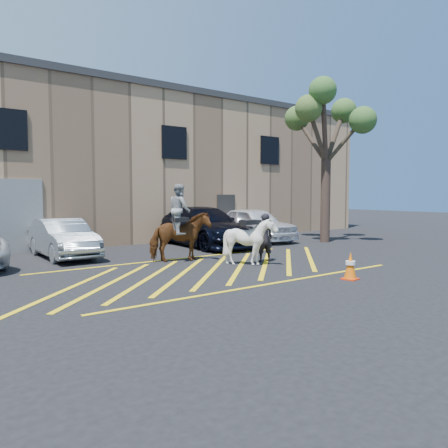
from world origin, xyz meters
TOP-DOWN VIEW (x-y plane):
  - ground at (0.00, 0.00)m, footprint 90.00×90.00m
  - car_silver_sedan at (-2.76, 4.88)m, footprint 1.47×4.17m
  - car_blue_suv at (3.17, 4.80)m, footprint 2.66×5.88m
  - car_white_suv at (6.21, 5.04)m, footprint 1.93×4.71m
  - handler at (2.29, -0.02)m, footprint 0.68×0.57m
  - warehouse at (-0.01, 11.99)m, footprint 32.42×10.20m
  - hatching_zone at (-0.00, -0.30)m, footprint 12.60×5.12m
  - mounted_bay at (0.07, 1.68)m, footprint 2.10×1.31m
  - saddled_white at (1.43, -0.30)m, footprint 1.36×1.50m
  - traffic_cone at (2.06, -3.62)m, footprint 0.44×0.44m
  - tree at (8.50, 2.65)m, footprint 3.99×4.37m

SIDE VIEW (x-z plane):
  - ground at x=0.00m, z-range 0.00..0.00m
  - hatching_zone at x=0.00m, z-range 0.00..0.01m
  - traffic_cone at x=2.06m, z-range 0.00..0.73m
  - car_silver_sedan at x=-2.76m, z-range 0.00..1.37m
  - saddled_white at x=1.43m, z-range 0.01..1.53m
  - car_white_suv at x=6.21m, z-range 0.00..1.60m
  - handler at x=2.29m, z-range 0.00..1.60m
  - car_blue_suv at x=3.17m, z-range 0.00..1.67m
  - mounted_bay at x=0.07m, z-range -0.25..2.33m
  - warehouse at x=-0.01m, z-range 0.00..7.30m
  - tree at x=8.50m, z-range 2.04..9.35m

